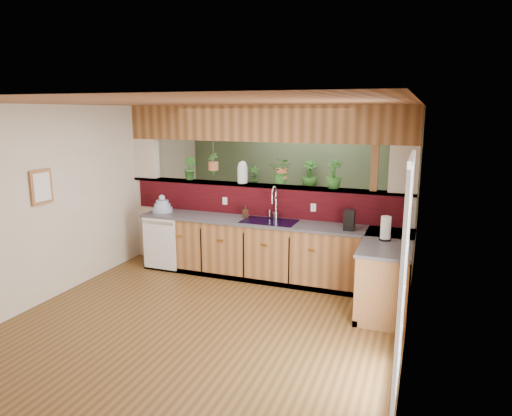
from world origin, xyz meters
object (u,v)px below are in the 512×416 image
at_px(paper_towel, 386,229).
at_px(shelving_console, 284,213).
at_px(faucet, 275,201).
at_px(glass_jar, 242,172).
at_px(coffee_maker, 349,221).
at_px(soap_dispenser, 245,211).
at_px(dish_stack, 162,207).

relative_size(paper_towel, shelving_console, 0.20).
height_order(faucet, glass_jar, glass_jar).
bearing_deg(coffee_maker, soap_dispenser, 171.47).
bearing_deg(glass_jar, soap_dispenser, -60.15).
distance_m(paper_towel, shelving_console, 3.52).
distance_m(soap_dispenser, paper_towel, 2.21).
xyz_separation_m(coffee_maker, paper_towel, (0.52, -0.39, 0.03)).
distance_m(faucet, glass_jar, 0.76).
xyz_separation_m(dish_stack, coffee_maker, (3.04, -0.05, 0.04)).
xyz_separation_m(soap_dispenser, coffee_maker, (1.62, -0.15, 0.02)).
bearing_deg(soap_dispenser, shelving_console, 90.88).
xyz_separation_m(soap_dispenser, glass_jar, (-0.16, 0.27, 0.57)).
height_order(dish_stack, soap_dispenser, dish_stack).
xyz_separation_m(soap_dispenser, shelving_console, (-0.03, 2.17, -0.50)).
distance_m(coffee_maker, paper_towel, 0.65).
xyz_separation_m(faucet, soap_dispenser, (-0.46, -0.05, -0.18)).
bearing_deg(glass_jar, dish_stack, -163.65).
bearing_deg(soap_dispenser, paper_towel, -14.15).
bearing_deg(glass_jar, faucet, -20.11).
relative_size(faucet, glass_jar, 1.48).
distance_m(faucet, coffee_maker, 1.19).
relative_size(dish_stack, paper_towel, 0.98).
relative_size(faucet, coffee_maker, 1.95).
bearing_deg(faucet, soap_dispenser, -174.27).
height_order(faucet, coffee_maker, faucet).
relative_size(faucet, shelving_console, 0.32).
height_order(paper_towel, glass_jar, glass_jar).
xyz_separation_m(coffee_maker, glass_jar, (-1.77, 0.42, 0.54)).
bearing_deg(paper_towel, shelving_console, 128.72).
bearing_deg(faucet, coffee_maker, -9.70).
height_order(paper_towel, shelving_console, paper_towel).
bearing_deg(paper_towel, faucet, 160.81).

